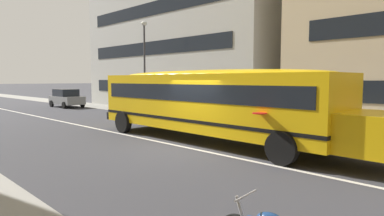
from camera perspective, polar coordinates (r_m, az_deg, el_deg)
name	(u,v)px	position (r m, az deg, el deg)	size (l,w,h in m)	color
ground_plane	(189,148)	(12.23, -0.49, -6.94)	(400.00, 400.00, 0.00)	#38383D
sidewalk_far	(289,127)	(18.13, 16.44, -3.22)	(120.00, 3.00, 0.01)	gray
lane_centreline	(189,148)	(12.23, -0.49, -6.93)	(110.00, 0.16, 0.01)	silver
school_bus	(211,99)	(13.29, 3.27, 1.52)	(13.02, 3.16, 2.90)	yellow
parked_car_grey_end_of_row	(66,98)	(32.13, -20.87, 1.64)	(3.91, 1.90, 1.64)	gray
street_lamp	(144,55)	(25.18, -8.22, 8.99)	(0.44, 0.44, 6.80)	#38383D
apartment_block_far_left	(193,18)	(31.95, 0.21, 15.28)	(20.47, 10.14, 16.50)	#B7B7B2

